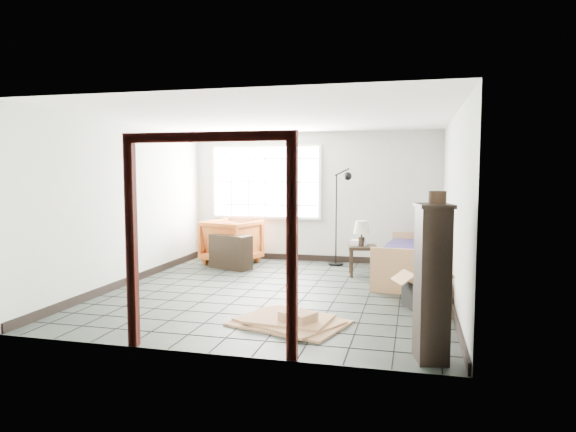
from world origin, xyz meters
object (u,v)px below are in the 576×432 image
(futon_sofa, at_px, (412,258))
(side_table, at_px, (362,251))
(tall_shelf, at_px, (432,282))
(armchair, at_px, (232,239))

(futon_sofa, xyz_separation_m, side_table, (-0.85, 0.15, 0.07))
(side_table, relative_size, tall_shelf, 0.37)
(side_table, xyz_separation_m, tall_shelf, (1.04, -3.90, 0.34))
(futon_sofa, xyz_separation_m, armchair, (-3.47, 0.72, 0.12))
(futon_sofa, bearing_deg, side_table, 176.02)
(armchair, height_order, side_table, armchair)
(armchair, distance_m, side_table, 2.68)
(futon_sofa, distance_m, side_table, 0.87)
(futon_sofa, height_order, tall_shelf, tall_shelf)
(futon_sofa, bearing_deg, tall_shelf, -80.84)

